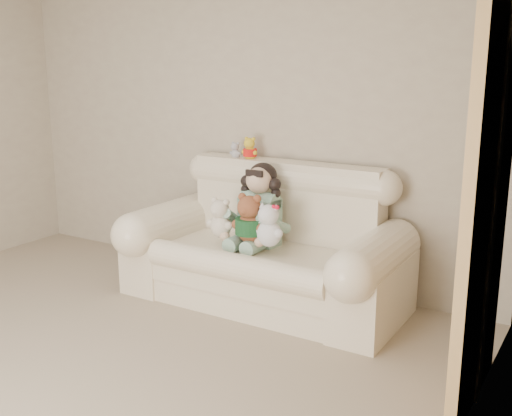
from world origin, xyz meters
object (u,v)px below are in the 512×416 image
at_px(seated_child, 260,204).
at_px(cream_teddy, 221,214).
at_px(brown_teddy, 250,214).
at_px(white_cat, 269,221).
at_px(sofa, 263,236).

bearing_deg(seated_child, cream_teddy, -128.74).
distance_m(seated_child, cream_teddy, 0.31).
xyz_separation_m(brown_teddy, cream_teddy, (-0.25, -0.00, -0.04)).
bearing_deg(white_cat, cream_teddy, -179.94).
bearing_deg(brown_teddy, sofa, 94.61).
distance_m(sofa, cream_teddy, 0.35).
bearing_deg(sofa, cream_teddy, -153.44).
bearing_deg(sofa, brown_teddy, -101.81).
distance_m(seated_child, white_cat, 0.32).
xyz_separation_m(white_cat, cream_teddy, (-0.42, 0.01, -0.01)).
distance_m(sofa, white_cat, 0.26).
height_order(white_cat, cream_teddy, white_cat).
xyz_separation_m(sofa, brown_teddy, (-0.03, -0.14, 0.20)).
bearing_deg(brown_teddy, white_cat, 13.36).
xyz_separation_m(sofa, white_cat, (0.14, -0.15, 0.17)).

